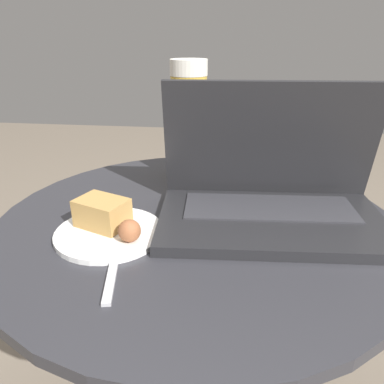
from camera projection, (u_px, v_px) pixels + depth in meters
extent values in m
cylinder|color=#515156|center=(196.00, 341.00, 0.78)|extent=(0.07, 0.07, 0.54)
cylinder|color=#2D2D33|center=(196.00, 222.00, 0.67)|extent=(0.70, 0.70, 0.02)
cube|color=#232326|center=(271.00, 221.00, 0.63)|extent=(0.39, 0.24, 0.02)
cube|color=#333338|center=(269.00, 207.00, 0.66)|extent=(0.30, 0.12, 0.00)
cube|color=#232326|center=(270.00, 141.00, 0.67)|extent=(0.38, 0.07, 0.21)
cube|color=#19234C|center=(270.00, 142.00, 0.67)|extent=(0.35, 0.06, 0.19)
cylinder|color=gold|center=(189.00, 129.00, 0.81)|extent=(0.08, 0.08, 0.22)
cylinder|color=white|center=(189.00, 67.00, 0.76)|extent=(0.08, 0.08, 0.03)
cylinder|color=white|center=(109.00, 233.00, 0.61)|extent=(0.17, 0.17, 0.01)
cube|color=tan|center=(102.00, 213.00, 0.61)|extent=(0.10, 0.08, 0.05)
sphere|color=#9E5B38|center=(130.00, 231.00, 0.57)|extent=(0.04, 0.04, 0.04)
cube|color=silver|center=(113.00, 271.00, 0.51)|extent=(0.04, 0.14, 0.00)
cube|color=silver|center=(119.00, 235.00, 0.60)|extent=(0.04, 0.06, 0.00)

